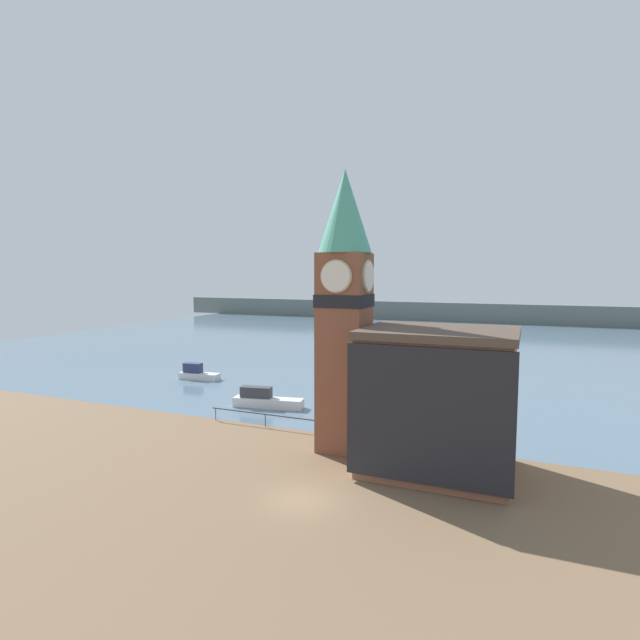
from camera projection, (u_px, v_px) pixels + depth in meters
ground_plane at (302, 499)px, 28.46m from camera, size 160.00×160.00×0.00m
water at (461, 342)px, 93.98m from camera, size 160.00×120.00×0.00m
far_shoreline at (480, 313)px, 130.48m from camera, size 180.00×3.00×5.00m
pier_railing at (265, 415)px, 41.85m from camera, size 10.53×0.08×1.09m
clock_tower at (345, 303)px, 35.64m from camera, size 3.81×3.81×20.14m
pier_building at (438, 400)px, 32.25m from camera, size 9.72×7.82×9.32m
boat_near at (265, 400)px, 47.95m from camera, size 6.94×2.56×1.95m
boat_far at (197, 373)px, 60.63m from camera, size 5.16×1.85×1.95m
mooring_bollard_near at (317, 437)px, 38.02m from camera, size 0.25×0.25×0.72m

